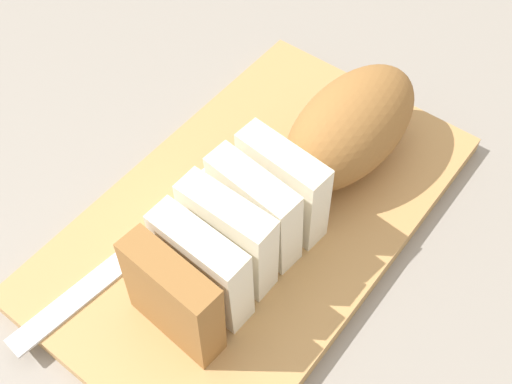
% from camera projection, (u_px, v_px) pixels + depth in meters
% --- Properties ---
extents(ground_plane, '(3.00, 3.00, 0.00)m').
position_uv_depth(ground_plane, '(256.00, 221.00, 0.63)').
color(ground_plane, gray).
extents(cutting_board, '(0.44, 0.27, 0.02)m').
position_uv_depth(cutting_board, '(256.00, 216.00, 0.62)').
color(cutting_board, tan).
rests_on(cutting_board, ground_plane).
extents(bread_loaf, '(0.35, 0.11, 0.10)m').
position_uv_depth(bread_loaf, '(302.00, 171.00, 0.58)').
color(bread_loaf, '#996633').
rests_on(bread_loaf, cutting_board).
extents(bread_knife, '(0.29, 0.05, 0.03)m').
position_uv_depth(bread_knife, '(204.00, 190.00, 0.62)').
color(bread_knife, silver).
rests_on(bread_knife, cutting_board).
extents(crumb_near_knife, '(0.00, 0.00, 0.00)m').
position_uv_depth(crumb_near_knife, '(315.00, 168.00, 0.65)').
color(crumb_near_knife, tan).
rests_on(crumb_near_knife, cutting_board).
extents(crumb_near_loaf, '(0.01, 0.01, 0.01)m').
position_uv_depth(crumb_near_loaf, '(229.00, 152.00, 0.66)').
color(crumb_near_loaf, tan).
rests_on(crumb_near_loaf, cutting_board).
extents(crumb_stray_left, '(0.01, 0.01, 0.01)m').
position_uv_depth(crumb_stray_left, '(209.00, 170.00, 0.64)').
color(crumb_stray_left, tan).
rests_on(crumb_stray_left, cutting_board).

